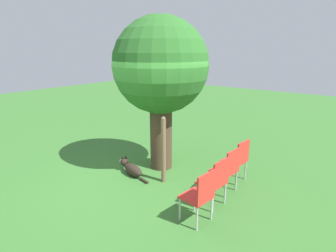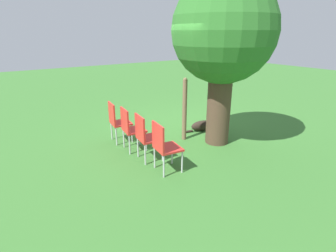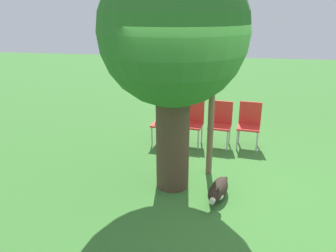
# 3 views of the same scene
# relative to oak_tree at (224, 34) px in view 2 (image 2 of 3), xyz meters

# --- Properties ---
(ground_plane) EXTENTS (30.00, 30.00, 0.00)m
(ground_plane) POSITION_rel_oak_tree_xyz_m (-0.06, -0.82, -2.32)
(ground_plane) COLOR #38702D
(oak_tree) EXTENTS (2.10, 2.10, 3.44)m
(oak_tree) POSITION_rel_oak_tree_xyz_m (0.00, 0.00, 0.00)
(oak_tree) COLOR #4C3828
(oak_tree) RESTS_ON ground_plane
(dog) EXTENTS (1.04, 0.35, 0.36)m
(dog) POSITION_rel_oak_tree_xyz_m (-0.28, -0.73, -2.18)
(dog) COLOR #2D231C
(dog) RESTS_ON ground_plane
(fence_post) EXTENTS (0.10, 0.10, 1.44)m
(fence_post) POSITION_rel_oak_tree_xyz_m (0.51, -0.55, -1.60)
(fence_post) COLOR brown
(fence_post) RESTS_ON ground_plane
(red_chair_0) EXTENTS (0.47, 0.49, 0.92)m
(red_chair_0) POSITION_rel_oak_tree_xyz_m (1.84, -1.28, -1.80)
(red_chair_0) COLOR red
(red_chair_0) RESTS_ON ground_plane
(red_chair_1) EXTENTS (0.47, 0.49, 0.92)m
(red_chair_1) POSITION_rel_oak_tree_xyz_m (1.80, -0.71, -1.80)
(red_chair_1) COLOR red
(red_chair_1) RESTS_ON ground_plane
(red_chair_2) EXTENTS (0.47, 0.49, 0.92)m
(red_chair_2) POSITION_rel_oak_tree_xyz_m (1.77, -0.14, -1.80)
(red_chair_2) COLOR red
(red_chair_2) RESTS_ON ground_plane
(red_chair_3) EXTENTS (0.47, 0.49, 0.92)m
(red_chair_3) POSITION_rel_oak_tree_xyz_m (1.73, 0.44, -1.80)
(red_chair_3) COLOR red
(red_chair_3) RESTS_ON ground_plane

